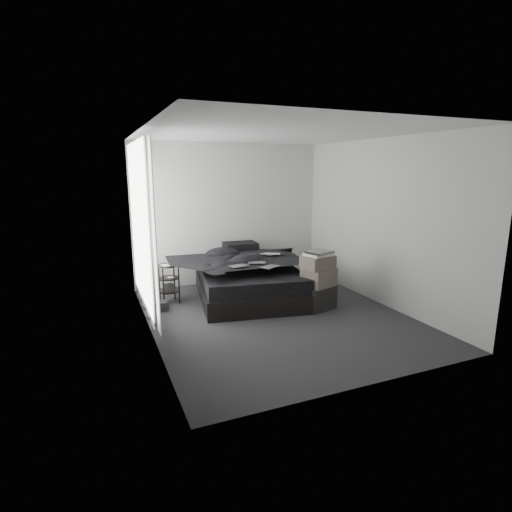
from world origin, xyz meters
name	(u,v)px	position (x,y,z in m)	size (l,w,h in m)	color
floor	(277,316)	(0.00, 0.00, 0.00)	(3.60, 4.20, 0.01)	#2F3032
ceiling	(279,133)	(0.00, 0.00, 2.60)	(3.60, 4.20, 0.01)	white
wall_back	(229,214)	(0.00, 2.10, 1.30)	(3.60, 0.01, 2.60)	silver
wall_front	(376,259)	(0.00, -2.10, 1.30)	(3.60, 0.01, 2.60)	silver
wall_left	(147,237)	(-1.80, 0.00, 1.30)	(0.01, 4.20, 2.60)	silver
wall_right	(381,223)	(1.80, 0.00, 1.30)	(0.01, 4.20, 2.60)	silver
window_left	(140,224)	(-1.78, 0.90, 1.35)	(0.02, 2.00, 2.30)	white
curtain_left	(143,229)	(-1.73, 0.90, 1.28)	(0.06, 2.12, 2.48)	white
bed	(248,289)	(-0.05, 1.02, 0.14)	(1.61, 2.13, 0.29)	black
mattress	(248,274)	(-0.05, 1.02, 0.40)	(1.55, 2.07, 0.23)	black
duvet	(249,261)	(-0.06, 0.97, 0.64)	(1.57, 1.82, 0.25)	black
pillow_lower	(236,253)	(0.04, 1.84, 0.59)	(0.64, 0.43, 0.14)	black
pillow_upper	(240,246)	(0.11, 1.81, 0.73)	(0.60, 0.41, 0.13)	black
laptop	(270,250)	(0.34, 1.00, 0.78)	(0.34, 0.22, 0.03)	silver
comic_a	(239,261)	(-0.40, 0.50, 0.77)	(0.27, 0.18, 0.01)	black
comic_b	(257,257)	(-0.07, 0.60, 0.77)	(0.27, 0.18, 0.01)	black
comic_c	(270,261)	(0.01, 0.28, 0.78)	(0.27, 0.18, 0.01)	black
side_stand	(169,284)	(-1.34, 1.25, 0.31)	(0.34, 0.34, 0.62)	black
papers	(169,265)	(-1.33, 1.25, 0.62)	(0.24, 0.18, 0.01)	white
floor_books	(163,306)	(-1.50, 0.91, 0.07)	(0.14, 0.19, 0.14)	black
box_lower	(317,297)	(0.72, 0.07, 0.18)	(0.50, 0.39, 0.37)	black
box_mid	(319,277)	(0.74, 0.06, 0.51)	(0.46, 0.37, 0.28)	#60564C
box_upper	(318,262)	(0.71, 0.07, 0.75)	(0.44, 0.36, 0.19)	#60564C
art_book_white	(319,254)	(0.72, 0.07, 0.86)	(0.38, 0.30, 0.04)	silver
art_book_snake	(320,252)	(0.74, 0.06, 0.90)	(0.37, 0.29, 0.03)	silver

